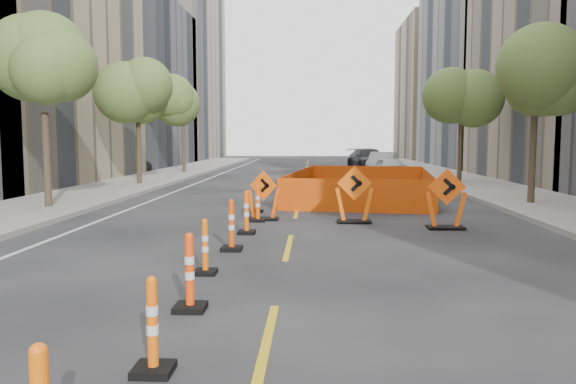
{
  "coord_description": "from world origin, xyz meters",
  "views": [
    {
      "loc": [
        0.55,
        -8.47,
        2.45
      ],
      "look_at": [
        -0.08,
        5.57,
        1.1
      ],
      "focal_mm": 35.0,
      "sensor_mm": 36.0,
      "label": 1
    }
  ],
  "objects_px": {
    "channelizer_1": "(152,325)",
    "parked_car_mid": "(382,163)",
    "chevron_sign_center": "(354,194)",
    "channelizer_4": "(231,225)",
    "channelizer_5": "(246,212)",
    "channelizer_2": "(190,272)",
    "channelizer_3": "(205,246)",
    "chevron_sign_right": "(446,199)",
    "parked_car_near": "(391,168)",
    "parked_car_far": "(368,159)",
    "chevron_sign_left": "(264,195)",
    "channelizer_7": "(257,197)",
    "channelizer_6": "(258,203)"
  },
  "relations": [
    {
      "from": "channelizer_4",
      "to": "chevron_sign_center",
      "type": "relative_size",
      "value": 0.68
    },
    {
      "from": "channelizer_2",
      "to": "channelizer_5",
      "type": "height_order",
      "value": "channelizer_2"
    },
    {
      "from": "channelizer_7",
      "to": "parked_car_near",
      "type": "bearing_deg",
      "value": 66.46
    },
    {
      "from": "channelizer_3",
      "to": "parked_car_far",
      "type": "xyz_separation_m",
      "value": [
        6.22,
        33.98,
        0.32
      ]
    },
    {
      "from": "parked_car_mid",
      "to": "chevron_sign_right",
      "type": "bearing_deg",
      "value": -78.53
    },
    {
      "from": "parked_car_mid",
      "to": "parked_car_far",
      "type": "height_order",
      "value": "parked_car_far"
    },
    {
      "from": "channelizer_6",
      "to": "chevron_sign_left",
      "type": "distance_m",
      "value": 0.43
    },
    {
      "from": "channelizer_4",
      "to": "parked_car_near",
      "type": "height_order",
      "value": "parked_car_near"
    },
    {
      "from": "channelizer_7",
      "to": "parked_car_mid",
      "type": "distance_m",
      "value": 20.68
    },
    {
      "from": "channelizer_5",
      "to": "chevron_sign_center",
      "type": "bearing_deg",
      "value": 35.1
    },
    {
      "from": "channelizer_4",
      "to": "channelizer_5",
      "type": "xyz_separation_m",
      "value": [
        0.07,
        2.15,
        -0.01
      ]
    },
    {
      "from": "channelizer_1",
      "to": "parked_car_near",
      "type": "height_order",
      "value": "parked_car_near"
    },
    {
      "from": "channelizer_5",
      "to": "chevron_sign_right",
      "type": "distance_m",
      "value": 5.4
    },
    {
      "from": "channelizer_1",
      "to": "channelizer_7",
      "type": "xyz_separation_m",
      "value": [
        -0.2,
        12.88,
        -0.02
      ]
    },
    {
      "from": "channelizer_2",
      "to": "channelizer_6",
      "type": "bearing_deg",
      "value": 89.21
    },
    {
      "from": "channelizer_1",
      "to": "channelizer_4",
      "type": "bearing_deg",
      "value": 91.03
    },
    {
      "from": "channelizer_3",
      "to": "channelizer_5",
      "type": "distance_m",
      "value": 4.3
    },
    {
      "from": "channelizer_7",
      "to": "parked_car_mid",
      "type": "relative_size",
      "value": 0.22
    },
    {
      "from": "channelizer_5",
      "to": "chevron_sign_left",
      "type": "xyz_separation_m",
      "value": [
        0.22,
        2.5,
        0.19
      ]
    },
    {
      "from": "channelizer_7",
      "to": "parked_car_far",
      "type": "bearing_deg",
      "value": 76.41
    },
    {
      "from": "channelizer_4",
      "to": "parked_car_near",
      "type": "relative_size",
      "value": 0.28
    },
    {
      "from": "channelizer_3",
      "to": "chevron_sign_center",
      "type": "bearing_deg",
      "value": 63.67
    },
    {
      "from": "channelizer_2",
      "to": "channelizer_7",
      "type": "bearing_deg",
      "value": 90.63
    },
    {
      "from": "channelizer_2",
      "to": "parked_car_mid",
      "type": "relative_size",
      "value": 0.24
    },
    {
      "from": "channelizer_2",
      "to": "parked_car_mid",
      "type": "xyz_separation_m",
      "value": [
        6.41,
        30.35,
        0.2
      ]
    },
    {
      "from": "chevron_sign_right",
      "to": "channelizer_4",
      "type": "bearing_deg",
      "value": -140.13
    },
    {
      "from": "channelizer_4",
      "to": "chevron_sign_center",
      "type": "height_order",
      "value": "chevron_sign_center"
    },
    {
      "from": "channelizer_1",
      "to": "parked_car_near",
      "type": "relative_size",
      "value": 0.26
    },
    {
      "from": "channelizer_1",
      "to": "chevron_sign_left",
      "type": "xyz_separation_m",
      "value": [
        0.17,
        11.09,
        0.23
      ]
    },
    {
      "from": "channelizer_2",
      "to": "parked_car_near",
      "type": "distance_m",
      "value": 26.2
    },
    {
      "from": "chevron_sign_left",
      "to": "parked_car_far",
      "type": "xyz_separation_m",
      "value": [
        5.77,
        27.19,
        0.08
      ]
    },
    {
      "from": "channelizer_3",
      "to": "chevron_sign_left",
      "type": "height_order",
      "value": "chevron_sign_left"
    },
    {
      "from": "channelizer_7",
      "to": "chevron_sign_right",
      "type": "relative_size",
      "value": 0.61
    },
    {
      "from": "channelizer_4",
      "to": "chevron_sign_left",
      "type": "relative_size",
      "value": 0.76
    },
    {
      "from": "parked_car_near",
      "to": "parked_car_far",
      "type": "bearing_deg",
      "value": 85.64
    },
    {
      "from": "channelizer_5",
      "to": "channelizer_2",
      "type": "bearing_deg",
      "value": -90.36
    },
    {
      "from": "channelizer_3",
      "to": "channelizer_2",
      "type": "bearing_deg",
      "value": -84.79
    },
    {
      "from": "channelizer_3",
      "to": "channelizer_4",
      "type": "distance_m",
      "value": 2.15
    },
    {
      "from": "channelizer_3",
      "to": "chevron_sign_right",
      "type": "distance_m",
      "value": 7.68
    },
    {
      "from": "parked_car_far",
      "to": "channelizer_2",
      "type": "bearing_deg",
      "value": -109.96
    },
    {
      "from": "channelizer_1",
      "to": "parked_car_mid",
      "type": "bearing_deg",
      "value": 78.99
    },
    {
      "from": "channelizer_6",
      "to": "channelizer_1",
      "type": "bearing_deg",
      "value": -90.18
    },
    {
      "from": "chevron_sign_center",
      "to": "parked_car_mid",
      "type": "height_order",
      "value": "chevron_sign_center"
    },
    {
      "from": "channelizer_2",
      "to": "channelizer_6",
      "type": "xyz_separation_m",
      "value": [
        0.12,
        8.58,
        -0.02
      ]
    },
    {
      "from": "channelizer_7",
      "to": "parked_car_near",
      "type": "relative_size",
      "value": 0.25
    },
    {
      "from": "channelizer_7",
      "to": "parked_car_mid",
      "type": "xyz_separation_m",
      "value": [
        6.52,
        19.62,
        0.26
      ]
    },
    {
      "from": "channelizer_1",
      "to": "channelizer_5",
      "type": "relative_size",
      "value": 0.93
    },
    {
      "from": "channelizer_5",
      "to": "chevron_sign_left",
      "type": "relative_size",
      "value": 0.75
    },
    {
      "from": "channelizer_2",
      "to": "channelizer_3",
      "type": "relative_size",
      "value": 1.11
    },
    {
      "from": "channelizer_6",
      "to": "parked_car_far",
      "type": "height_order",
      "value": "parked_car_far"
    }
  ]
}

